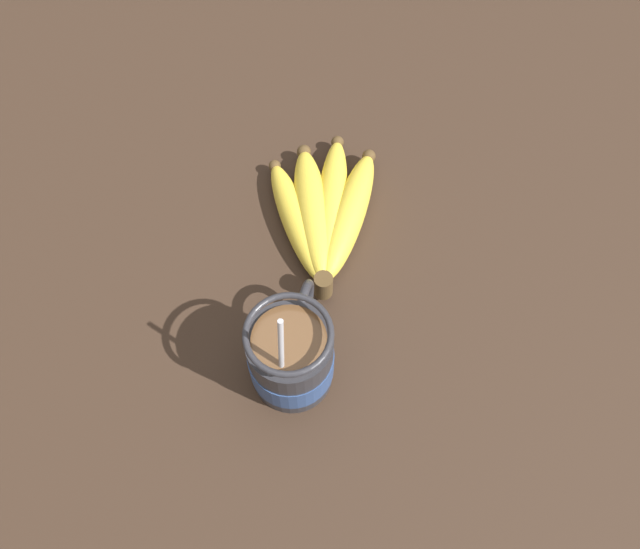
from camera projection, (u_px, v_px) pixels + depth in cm
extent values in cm
cube|color=#332319|center=(314.00, 301.00, 68.91)|extent=(137.48, 137.48, 3.23)
cylinder|color=#28282D|center=(293.00, 359.00, 59.20)|extent=(8.04, 8.04, 8.92)
cylinder|color=navy|center=(294.00, 362.00, 59.90)|extent=(8.24, 8.24, 3.66)
torus|color=#28282D|center=(306.00, 309.00, 60.88)|extent=(5.92, 0.90, 5.92)
cylinder|color=brown|center=(291.00, 341.00, 55.21)|extent=(6.84, 6.84, 0.40)
torus|color=#28282D|center=(291.00, 334.00, 53.94)|extent=(8.04, 8.04, 0.60)
cylinder|color=#B2B2B7|center=(284.00, 368.00, 54.21)|extent=(2.80, 0.50, 14.66)
ellipsoid|color=#B2B2B7|center=(291.00, 383.00, 61.14)|extent=(3.00, 2.00, 0.80)
cylinder|color=#4C381E|center=(324.00, 284.00, 65.13)|extent=(2.00, 2.00, 3.00)
ellipsoid|color=gold|center=(349.00, 215.00, 70.35)|extent=(17.77, 4.77, 3.61)
sphere|color=#4C381E|center=(369.00, 156.00, 74.39)|extent=(1.63, 1.63, 1.63)
ellipsoid|color=gold|center=(331.00, 207.00, 70.97)|extent=(19.34, 6.18, 3.45)
sphere|color=#4C381E|center=(337.00, 142.00, 75.53)|extent=(1.55, 1.55, 1.55)
ellipsoid|color=gold|center=(313.00, 212.00, 70.42)|extent=(17.70, 9.67, 3.80)
sphere|color=#4C381E|center=(304.00, 152.00, 74.59)|extent=(1.71, 1.71, 1.71)
ellipsoid|color=gold|center=(296.00, 220.00, 70.21)|extent=(15.57, 11.56, 3.22)
sphere|color=#4C381E|center=(275.00, 166.00, 73.93)|extent=(1.45, 1.45, 1.45)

